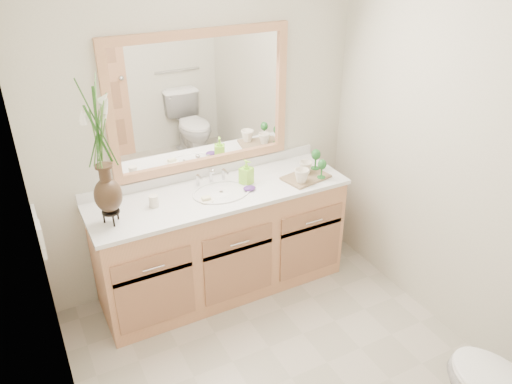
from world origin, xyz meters
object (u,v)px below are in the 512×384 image
flower_vase (99,140)px  tray (306,177)px  soap_bottle (246,173)px  tumbler (154,201)px

flower_vase → tray: (1.41, -0.04, -0.55)m
soap_bottle → tray: (0.42, -0.13, -0.07)m
tumbler → soap_bottle: soap_bottle is taller
soap_bottle → tray: soap_bottle is taller
flower_vase → soap_bottle: flower_vase is taller
flower_vase → soap_bottle: bearing=5.5°
flower_vase → tumbler: size_ratio=10.32×
flower_vase → tumbler: bearing=15.2°
flower_vase → soap_bottle: size_ratio=5.09×
flower_vase → tumbler: flower_vase is taller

